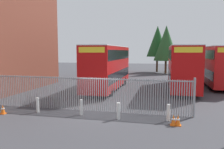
{
  "coord_description": "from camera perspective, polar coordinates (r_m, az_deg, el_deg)",
  "views": [
    {
      "loc": [
        4.09,
        -13.72,
        3.88
      ],
      "look_at": [
        0.0,
        4.0,
        2.0
      ],
      "focal_mm": 36.08,
      "sensor_mm": 36.0,
      "label": 1
    }
  ],
  "objects": [
    {
      "name": "traffic_cone_near_kerb",
      "position": [
        12.5,
        16.37,
        -11.05
      ],
      "size": [
        0.34,
        0.34,
        0.59
      ],
      "color": "orange",
      "rests_on": "ground"
    },
    {
      "name": "double_decker_bus_near_gate",
      "position": [
        22.91,
        -0.96,
        2.26
      ],
      "size": [
        2.54,
        10.81,
        4.42
      ],
      "color": "#B70C0C",
      "rests_on": "ground"
    },
    {
      "name": "ground_plane",
      "position": [
        22.44,
        2.3,
        -4.06
      ],
      "size": [
        100.0,
        100.0,
        0.0
      ],
      "primitive_type": "plane",
      "color": "#3D3D42"
    },
    {
      "name": "bollard_near_left",
      "position": [
        15.23,
        -18.32,
        -7.33
      ],
      "size": [
        0.2,
        0.2,
        0.95
      ],
      "primitive_type": "cylinder",
      "color": "silver",
      "rests_on": "ground"
    },
    {
      "name": "bollard_far_right",
      "position": [
        13.11,
        14.09,
        -9.34
      ],
      "size": [
        0.2,
        0.2,
        0.95
      ],
      "primitive_type": "cylinder",
      "color": "silver",
      "rests_on": "ground"
    },
    {
      "name": "traffic_cone_by_gate",
      "position": [
        12.45,
        15.33,
        -11.08
      ],
      "size": [
        0.34,
        0.34,
        0.59
      ],
      "color": "orange",
      "rests_on": "ground"
    },
    {
      "name": "bollard_near_right",
      "position": [
        13.07,
        1.64,
        -9.21
      ],
      "size": [
        0.2,
        0.2,
        0.95
      ],
      "primitive_type": "cylinder",
      "color": "silver",
      "rests_on": "ground"
    },
    {
      "name": "double_decker_bus_behind_fence_right",
      "position": [
        27.86,
        24.87,
        2.36
      ],
      "size": [
        2.54,
        10.81,
        4.42
      ],
      "color": "red",
      "rests_on": "ground"
    },
    {
      "name": "traffic_cone_mid_forecourt",
      "position": [
        15.69,
        -25.92,
        -7.94
      ],
      "size": [
        0.34,
        0.34,
        0.59
      ],
      "color": "orange",
      "rests_on": "ground"
    },
    {
      "name": "palisade_fence",
      "position": [
        14.97,
        -8.09,
        -4.56
      ],
      "size": [
        14.35,
        0.14,
        2.35
      ],
      "color": "gray",
      "rests_on": "ground"
    },
    {
      "name": "tree_tall_back",
      "position": [
        43.15,
        11.46,
        8.24
      ],
      "size": [
        3.98,
        3.98,
        8.58
      ],
      "color": "#4C3823",
      "rests_on": "ground"
    },
    {
      "name": "bollard_center_front",
      "position": [
        14.02,
        -7.79,
        -8.22
      ],
      "size": [
        0.2,
        0.2,
        0.95
      ],
      "primitive_type": "cylinder",
      "color": "silver",
      "rests_on": "ground"
    },
    {
      "name": "double_decker_bus_far_back",
      "position": [
        38.21,
        0.81,
        3.72
      ],
      "size": [
        2.54,
        10.81,
        4.42
      ],
      "color": "#B70C0C",
      "rests_on": "ground"
    },
    {
      "name": "tree_short_side",
      "position": [
        40.41,
        13.58,
        7.72
      ],
      "size": [
        4.23,
        4.23,
        8.31
      ],
      "color": "#4C3823",
      "rests_on": "ground"
    },
    {
      "name": "double_decker_bus_behind_fence_left",
      "position": [
        23.95,
        17.36,
        2.15
      ],
      "size": [
        2.54,
        10.81,
        4.42
      ],
      "color": "#B70C0C",
      "rests_on": "ground"
    }
  ]
}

